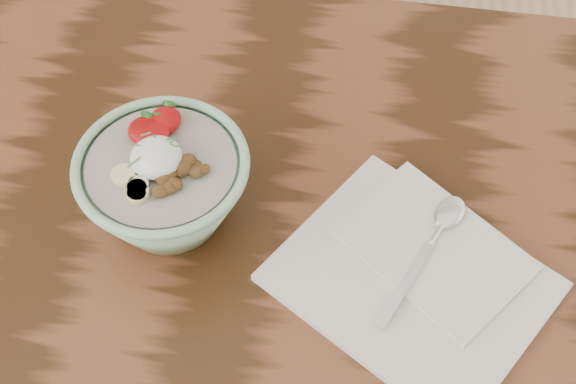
{
  "coord_description": "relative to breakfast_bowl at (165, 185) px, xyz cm",
  "views": [
    {
      "loc": [
        12.38,
        -38.22,
        146.27
      ],
      "look_at": [
        5.89,
        4.74,
        85.42
      ],
      "focal_mm": 50.0,
      "sensor_mm": 36.0,
      "label": 1
    }
  ],
  "objects": [
    {
      "name": "table",
      "position": [
        7.01,
        -6.92,
        -15.3
      ],
      "size": [
        160.0,
        90.0,
        75.0
      ],
      "color": "#341E0D",
      "rests_on": "ground"
    },
    {
      "name": "breakfast_bowl",
      "position": [
        0.0,
        0.0,
        0.0
      ],
      "size": [
        17.48,
        17.48,
        11.79
      ],
      "rotation": [
        0.0,
        0.0,
        0.02
      ],
      "color": "#93C69D",
      "rests_on": "table"
    },
    {
      "name": "napkin",
      "position": [
        26.17,
        -3.48,
        -5.35
      ],
      "size": [
        32.06,
        30.53,
        1.55
      ],
      "rotation": [
        0.0,
        0.0,
        -0.56
      ],
      "color": "silver",
      "rests_on": "table"
    },
    {
      "name": "spoon",
      "position": [
        28.11,
        1.47,
        -4.07
      ],
      "size": [
        8.99,
        17.05,
        0.93
      ],
      "rotation": [
        0.0,
        0.0,
        -0.41
      ],
      "color": "silver",
      "rests_on": "napkin"
    }
  ]
}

